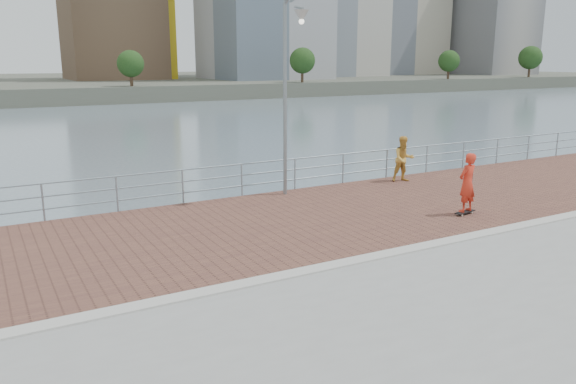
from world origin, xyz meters
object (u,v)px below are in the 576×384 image
skateboarder (467,183)px  bystander (404,159)px  street_lamp (292,61)px  guardrail (213,179)px

skateboarder → bystander: size_ratio=1.03×
skateboarder → bystander: 4.71m
street_lamp → bystander: street_lamp is taller
skateboarder → bystander: bearing=-117.5°
guardrail → bystander: bystander is taller
street_lamp → skateboarder: 6.56m
guardrail → bystander: 7.32m
guardrail → skateboarder: (5.82, -5.35, 0.29)m
bystander → skateboarder: bearing=-91.6°
skateboarder → guardrail: bearing=-52.2°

